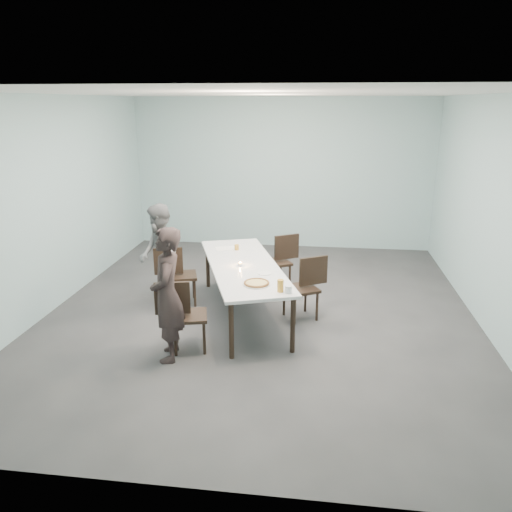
# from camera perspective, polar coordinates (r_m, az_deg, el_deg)

# --- Properties ---
(ground) EXTENTS (7.00, 7.00, 0.00)m
(ground) POSITION_cam_1_polar(r_m,az_deg,el_deg) (7.25, 0.55, -6.33)
(ground) COLOR #333335
(ground) RESTS_ON ground
(room_shell) EXTENTS (6.02, 7.02, 3.01)m
(room_shell) POSITION_cam_1_polar(r_m,az_deg,el_deg) (6.70, 0.60, 9.75)
(room_shell) COLOR #98BBC0
(room_shell) RESTS_ON ground
(table) EXTENTS (1.71, 2.75, 0.75)m
(table) POSITION_cam_1_polar(r_m,az_deg,el_deg) (6.90, -1.43, -1.40)
(table) COLOR white
(table) RESTS_ON ground
(chair_near_left) EXTENTS (0.65, 0.51, 0.87)m
(chair_near_left) POSITION_cam_1_polar(r_m,az_deg,el_deg) (6.07, -8.42, -6.21)
(chair_near_left) COLOR black
(chair_near_left) RESTS_ON ground
(chair_far_left) EXTENTS (0.65, 0.53, 0.87)m
(chair_far_left) POSITION_cam_1_polar(r_m,az_deg,el_deg) (7.45, -9.08, -1.76)
(chair_far_left) COLOR black
(chair_far_left) RESTS_ON ground
(chair_near_right) EXTENTS (0.64, 0.57, 0.87)m
(chair_near_right) POSITION_cam_1_polar(r_m,az_deg,el_deg) (6.92, 5.74, -3.12)
(chair_near_right) COLOR black
(chair_near_right) RESTS_ON ground
(chair_far_right) EXTENTS (0.64, 0.57, 0.87)m
(chair_far_right) POSITION_cam_1_polar(r_m,az_deg,el_deg) (8.01, 2.80, -0.20)
(chair_far_right) COLOR black
(chair_far_right) RESTS_ON ground
(diner_near) EXTENTS (0.48, 0.64, 1.58)m
(diner_near) POSITION_cam_1_polar(r_m,az_deg,el_deg) (5.79, -10.11, -4.40)
(diner_near) COLOR black
(diner_near) RESTS_ON ground
(diner_far) EXTENTS (0.85, 0.91, 1.50)m
(diner_far) POSITION_cam_1_polar(r_m,az_deg,el_deg) (7.44, -10.91, 0.13)
(diner_far) COLOR slate
(diner_far) RESTS_ON ground
(pizza) EXTENTS (0.34, 0.34, 0.04)m
(pizza) POSITION_cam_1_polar(r_m,az_deg,el_deg) (6.12, 0.06, -3.13)
(pizza) COLOR white
(pizza) RESTS_ON table
(side_plate) EXTENTS (0.18, 0.18, 0.01)m
(side_plate) POSITION_cam_1_polar(r_m,az_deg,el_deg) (6.51, 0.96, -1.97)
(side_plate) COLOR white
(side_plate) RESTS_ON table
(beer_glass) EXTENTS (0.08, 0.08, 0.15)m
(beer_glass) POSITION_cam_1_polar(r_m,az_deg,el_deg) (5.88, 2.81, -3.42)
(beer_glass) COLOR gold
(beer_glass) RESTS_ON table
(water_tumbler) EXTENTS (0.08, 0.08, 0.09)m
(water_tumbler) POSITION_cam_1_polar(r_m,az_deg,el_deg) (5.85, 3.72, -3.84)
(water_tumbler) COLOR silver
(water_tumbler) RESTS_ON table
(tealight) EXTENTS (0.06, 0.06, 0.05)m
(tealight) POSITION_cam_1_polar(r_m,az_deg,el_deg) (6.81, -1.84, -0.97)
(tealight) COLOR silver
(tealight) RESTS_ON table
(amber_tumbler) EXTENTS (0.07, 0.07, 0.08)m
(amber_tumbler) POSITION_cam_1_polar(r_m,az_deg,el_deg) (7.55, -2.22, 1.01)
(amber_tumbler) COLOR gold
(amber_tumbler) RESTS_ON table
(menu) EXTENTS (0.36, 0.31, 0.01)m
(menu) POSITION_cam_1_polar(r_m,az_deg,el_deg) (7.63, -3.52, 0.88)
(menu) COLOR silver
(menu) RESTS_ON table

